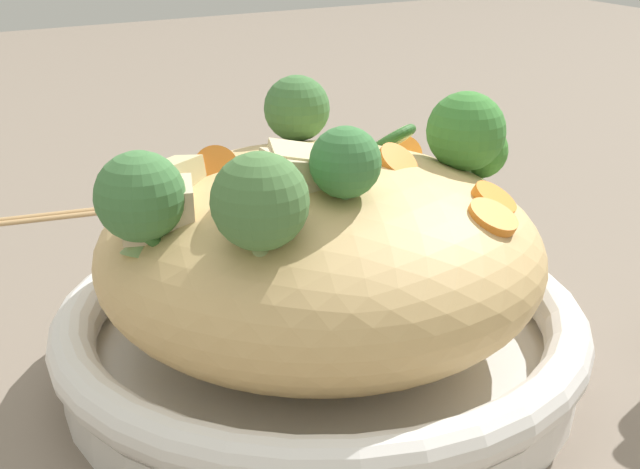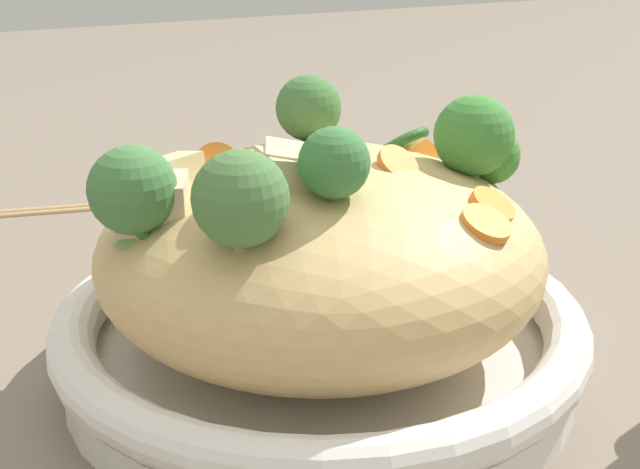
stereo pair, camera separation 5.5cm
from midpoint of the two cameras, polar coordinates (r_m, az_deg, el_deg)
ground_plane at (r=0.59m, az=2.69°, el=-8.67°), size 3.00×3.00×0.00m
serving_bowl at (r=0.57m, az=2.74°, el=-6.40°), size 0.33×0.33×0.05m
noodle_heap at (r=0.55m, az=2.84°, el=-1.20°), size 0.27×0.27×0.13m
broccoli_florets at (r=0.52m, az=3.12°, el=4.56°), size 0.28×0.19×0.08m
carrot_coins at (r=0.54m, az=8.40°, el=3.12°), size 0.18×0.17×0.05m
zucchini_slices at (r=0.54m, az=-1.69°, el=3.34°), size 0.23×0.15×0.04m
chicken_chunks at (r=0.50m, az=-3.51°, el=3.12°), size 0.12×0.08×0.04m
chopsticks_pair at (r=0.89m, az=-11.21°, el=1.88°), size 0.24×0.06×0.01m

